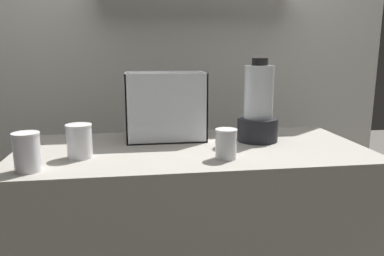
# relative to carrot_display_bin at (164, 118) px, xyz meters

# --- Properties ---
(counter) EXTENTS (1.40, 0.64, 0.90)m
(counter) POSITION_rel_carrot_display_bin_xyz_m (0.10, -0.17, -0.54)
(counter) COLOR #9E998E
(counter) RESTS_ON ground_plane
(back_wall_unit) EXTENTS (2.60, 0.24, 2.50)m
(back_wall_unit) POSITION_rel_carrot_display_bin_xyz_m (0.10, 0.60, 0.27)
(back_wall_unit) COLOR silver
(back_wall_unit) RESTS_ON ground_plane
(carrot_display_bin) EXTENTS (0.34, 0.21, 0.29)m
(carrot_display_bin) POSITION_rel_carrot_display_bin_xyz_m (0.00, 0.00, 0.00)
(carrot_display_bin) COLOR white
(carrot_display_bin) RESTS_ON counter
(blender_pitcher) EXTENTS (0.18, 0.18, 0.35)m
(blender_pitcher) POSITION_rel_carrot_display_bin_xyz_m (0.40, -0.10, 0.05)
(blender_pitcher) COLOR black
(blender_pitcher) RESTS_ON counter
(juice_cup_carrot_far_left) EXTENTS (0.09, 0.09, 0.13)m
(juice_cup_carrot_far_left) POSITION_rel_carrot_display_bin_xyz_m (-0.47, -0.39, -0.04)
(juice_cup_carrot_far_left) COLOR white
(juice_cup_carrot_far_left) RESTS_ON counter
(juice_cup_mango_left) EXTENTS (0.09, 0.09, 0.12)m
(juice_cup_mango_left) POSITION_rel_carrot_display_bin_xyz_m (-0.33, -0.26, -0.04)
(juice_cup_mango_left) COLOR white
(juice_cup_mango_left) RESTS_ON counter
(juice_cup_mango_middle) EXTENTS (0.08, 0.08, 0.11)m
(juice_cup_mango_middle) POSITION_rel_carrot_display_bin_xyz_m (0.20, -0.35, -0.04)
(juice_cup_mango_middle) COLOR white
(juice_cup_mango_middle) RESTS_ON counter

